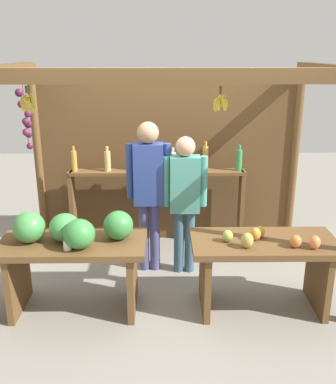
% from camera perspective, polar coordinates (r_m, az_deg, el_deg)
% --- Properties ---
extents(ground_plane, '(12.00, 12.00, 0.00)m').
position_cam_1_polar(ground_plane, '(4.95, -0.03, -10.59)').
color(ground_plane, gray).
rests_on(ground_plane, ground).
extents(market_stall, '(3.36, 2.00, 2.26)m').
position_cam_1_polar(market_stall, '(4.90, -0.21, 5.64)').
color(market_stall, brown).
rests_on(market_stall, ground).
extents(fruit_counter_left, '(1.36, 0.65, 1.00)m').
position_cam_1_polar(fruit_counter_left, '(4.09, -12.57, -6.95)').
color(fruit_counter_left, brown).
rests_on(fruit_counter_left, ground).
extents(fruit_counter_right, '(1.36, 0.64, 0.85)m').
position_cam_1_polar(fruit_counter_right, '(4.18, 12.55, -8.52)').
color(fruit_counter_right, brown).
rests_on(fruit_counter_right, ground).
extents(bottle_shelf_unit, '(2.16, 0.22, 1.36)m').
position_cam_1_polar(bottle_shelf_unit, '(5.29, -1.43, 0.79)').
color(bottle_shelf_unit, brown).
rests_on(bottle_shelf_unit, ground).
extents(vendor_man, '(0.48, 0.23, 1.69)m').
position_cam_1_polar(vendor_man, '(4.64, -2.58, 1.12)').
color(vendor_man, '#4C497D').
rests_on(vendor_man, ground).
extents(vendor_woman, '(0.48, 0.21, 1.55)m').
position_cam_1_polar(vendor_woman, '(4.62, 2.24, -0.25)').
color(vendor_woman, '#395E74').
rests_on(vendor_woman, ground).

